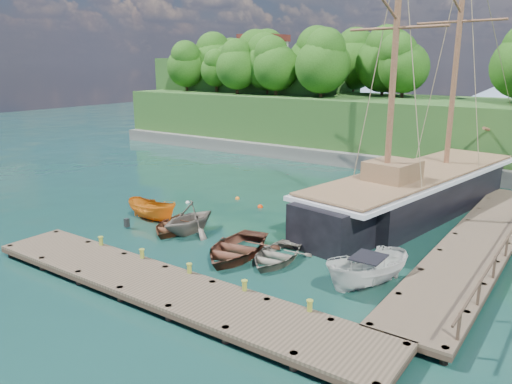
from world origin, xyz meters
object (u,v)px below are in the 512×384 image
rowboat_2 (236,256)px  rowboat_1 (189,232)px  rowboat_0 (174,230)px  cabin_boat_white (367,287)px  motorboat_orange (153,220)px  rowboat_3 (275,261)px  schooner (416,194)px

rowboat_2 → rowboat_1: bearing=152.4°
rowboat_0 → cabin_boat_white: bearing=-21.3°
rowboat_0 → motorboat_orange: bearing=146.2°
rowboat_3 → motorboat_orange: motorboat_orange is taller
rowboat_1 → schooner: 15.03m
rowboat_2 → cabin_boat_white: size_ratio=1.13×
rowboat_0 → rowboat_1: bearing=-4.4°
schooner → cabin_boat_white: bearing=-71.4°
rowboat_3 → schooner: schooner is taller
rowboat_2 → cabin_boat_white: bearing=-7.9°
rowboat_0 → rowboat_2: rowboat_2 is taller
rowboat_2 → rowboat_3: 2.12m
cabin_boat_white → schooner: 12.87m
rowboat_3 → motorboat_orange: 9.90m
rowboat_2 → cabin_boat_white: (6.94, 0.36, 0.00)m
rowboat_1 → rowboat_2: (4.36, -1.30, 0.00)m
rowboat_2 → schooner: schooner is taller
rowboat_1 → cabin_boat_white: bearing=-1.8°
rowboat_1 → cabin_boat_white: (11.30, -0.94, 0.00)m
rowboat_1 → motorboat_orange: 3.46m
rowboat_2 → rowboat_3: size_ratio=1.25×
schooner → rowboat_2: bearing=-101.1°
rowboat_1 → rowboat_2: size_ratio=0.74×
cabin_boat_white → rowboat_1: bearing=-160.8°
rowboat_3 → schooner: (2.94, 12.45, 1.15)m
rowboat_3 → motorboat_orange: bearing=165.9°
cabin_boat_white → rowboat_2: bearing=-153.1°
rowboat_0 → rowboat_3: size_ratio=0.98×
rowboat_2 → rowboat_0: bearing=157.9°
rowboat_1 → schooner: (9.34, 11.72, 1.15)m
schooner → rowboat_1: bearing=-118.8°
rowboat_0 → cabin_boat_white: cabin_boat_white is taller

